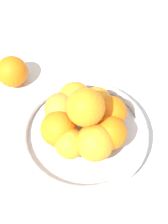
# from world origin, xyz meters

# --- Properties ---
(ground_plane) EXTENTS (4.00, 4.00, 0.00)m
(ground_plane) POSITION_xyz_m (0.00, 0.00, 0.00)
(ground_plane) COLOR beige
(fruit_bowl) EXTENTS (0.29, 0.29, 0.04)m
(fruit_bowl) POSITION_xyz_m (0.00, 0.00, 0.02)
(fruit_bowl) COLOR silver
(fruit_bowl) RESTS_ON ground_plane
(orange_pile) EXTENTS (0.19, 0.19, 0.14)m
(orange_pile) POSITION_xyz_m (-0.00, -0.00, 0.09)
(orange_pile) COLOR orange
(orange_pile) RESTS_ON fruit_bowl
(stray_orange) EXTENTS (0.08, 0.08, 0.08)m
(stray_orange) POSITION_xyz_m (0.04, 0.25, 0.04)
(stray_orange) COLOR orange
(stray_orange) RESTS_ON ground_plane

